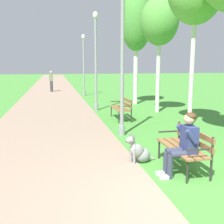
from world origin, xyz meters
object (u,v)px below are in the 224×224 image
object	(u,v)px
park_bench_near	(185,145)
lamp_post_mid	(96,61)
park_bench_mid	(122,107)
person_seated_on_near_bench	(184,142)
dog_grey	(139,152)
birch_tree_fourth	(160,22)
lamp_post_near	(122,55)
pedestrian_distant	(51,81)
lamp_post_far	(84,64)
birch_tree_fifth	(136,21)

from	to	relation	value
park_bench_near	lamp_post_mid	size ratio (longest dim) A/B	0.33
park_bench_mid	park_bench_near	bearing A→B (deg)	-89.73
person_seated_on_near_bench	dog_grey	world-z (taller)	person_seated_on_near_bench
park_bench_mid	dog_grey	distance (m)	4.91
person_seated_on_near_bench	birch_tree_fourth	bearing A→B (deg)	72.81
park_bench_near	lamp_post_near	world-z (taller)	lamp_post_near
lamp_post_mid	birch_tree_fourth	world-z (taller)	birch_tree_fourth
dog_grey	birch_tree_fourth	world-z (taller)	birch_tree_fourth
person_seated_on_near_bench	pedestrian_distant	world-z (taller)	pedestrian_distant
lamp_post_mid	birch_tree_fourth	size ratio (longest dim) A/B	0.89
lamp_post_far	birch_tree_fifth	bearing A→B (deg)	-63.78
birch_tree_fourth	pedestrian_distant	bearing A→B (deg)	114.87
park_bench_near	lamp_post_near	xyz separation A→B (m)	(-0.63, 2.93, 1.90)
dog_grey	pedestrian_distant	bearing A→B (deg)	96.99
birch_tree_fifth	lamp_post_far	bearing A→B (deg)	116.22
birch_tree_fourth	birch_tree_fifth	world-z (taller)	birch_tree_fifth
person_seated_on_near_bench	birch_tree_fourth	xyz separation A→B (m)	(2.14, 6.92, 3.28)
dog_grey	birch_tree_fifth	xyz separation A→B (m)	(2.54, 8.79, 4.12)
birch_tree_fourth	birch_tree_fifth	bearing A→B (deg)	94.98
park_bench_mid	lamp_post_near	distance (m)	3.12
park_bench_mid	birch_tree_fourth	xyz separation A→B (m)	(1.96, 1.26, 3.45)
person_seated_on_near_bench	lamp_post_far	bearing A→B (deg)	91.60
dog_grey	lamp_post_near	distance (m)	3.26
park_bench_mid	birch_tree_fourth	world-z (taller)	birch_tree_fourth
dog_grey	pedestrian_distant	size ratio (longest dim) A/B	0.49
park_bench_near	person_seated_on_near_bench	size ratio (longest dim) A/B	1.20
lamp_post_far	lamp_post_near	bearing A→B (deg)	-90.13
person_seated_on_near_bench	lamp_post_mid	bearing A→B (deg)	93.59
dog_grey	park_bench_near	bearing A→B (deg)	-30.34
dog_grey	lamp_post_far	xyz separation A→B (m)	(0.24, 13.47, 1.89)
lamp_post_far	birch_tree_fourth	distance (m)	8.00
dog_grey	lamp_post_far	world-z (taller)	lamp_post_far
lamp_post_near	park_bench_near	bearing A→B (deg)	-77.88
lamp_post_mid	person_seated_on_near_bench	bearing A→B (deg)	-86.41
park_bench_mid	lamp_post_near	world-z (taller)	lamp_post_near
lamp_post_near	lamp_post_far	distance (m)	11.03
park_bench_near	dog_grey	xyz separation A→B (m)	(-0.84, 0.49, -0.25)
park_bench_near	lamp_post_mid	bearing A→B (deg)	95.28
lamp_post_mid	lamp_post_far	world-z (taller)	lamp_post_mid
person_seated_on_near_bench	dog_grey	size ratio (longest dim) A/B	1.56
lamp_post_far	pedestrian_distant	distance (m)	3.94
birch_tree_fourth	birch_tree_fifth	distance (m)	2.74
dog_grey	birch_tree_fifth	bearing A→B (deg)	73.88
park_bench_mid	lamp_post_far	distance (m)	8.81
park_bench_near	lamp_post_mid	distance (m)	7.91
lamp_post_far	dog_grey	bearing A→B (deg)	-91.01
park_bench_near	pedestrian_distant	size ratio (longest dim) A/B	0.91
park_bench_near	birch_tree_fifth	distance (m)	10.20
park_bench_near	park_bench_mid	bearing A→B (deg)	90.27
lamp_post_near	birch_tree_fifth	bearing A→B (deg)	69.89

